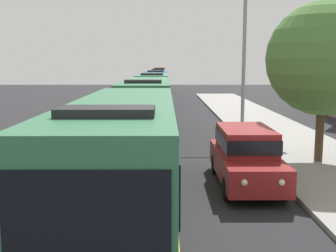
% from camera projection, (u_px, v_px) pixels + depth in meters
% --- Properties ---
extents(bus_lead, '(2.58, 10.66, 3.21)m').
position_uv_depth(bus_lead, '(125.00, 152.00, 10.92)').
color(bus_lead, '#33724C').
rests_on(bus_lead, ground_plane).
extents(bus_second_in_line, '(2.58, 11.17, 3.21)m').
position_uv_depth(bus_second_in_line, '(147.00, 105.00, 23.51)').
color(bus_second_in_line, '#33724C').
rests_on(bus_second_in_line, ground_plane).
extents(bus_middle, '(2.58, 11.13, 3.21)m').
position_uv_depth(bus_middle, '(153.00, 90.00, 36.30)').
color(bus_middle, '#33724C').
rests_on(bus_middle, ground_plane).
extents(bus_fourth_in_line, '(2.58, 12.32, 3.21)m').
position_uv_depth(bus_fourth_in_line, '(157.00, 83.00, 48.90)').
color(bus_fourth_in_line, '#284C8C').
rests_on(bus_fourth_in_line, ground_plane).
extents(bus_rear, '(2.58, 12.10, 3.21)m').
position_uv_depth(bus_rear, '(158.00, 79.00, 61.95)').
color(bus_rear, '#33724C').
rests_on(bus_rear, ground_plane).
extents(bus_tail_end, '(2.58, 10.78, 3.21)m').
position_uv_depth(bus_tail_end, '(160.00, 76.00, 74.74)').
color(bus_tail_end, maroon).
rests_on(bus_tail_end, ground_plane).
extents(white_suv, '(1.86, 4.97, 1.90)m').
position_uv_depth(white_suv, '(246.00, 154.00, 13.77)').
color(white_suv, maroon).
rests_on(white_suv, ground_plane).
extents(streetlamp_mid, '(6.05, 0.28, 7.66)m').
position_uv_depth(streetlamp_mid, '(244.00, 46.00, 23.07)').
color(streetlamp_mid, gray).
rests_on(streetlamp_mid, sidewalk).
extents(roadside_tree, '(4.38, 4.38, 6.20)m').
position_uv_depth(roadside_tree, '(324.00, 59.00, 16.13)').
color(roadside_tree, '#4C3823').
rests_on(roadside_tree, sidewalk).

